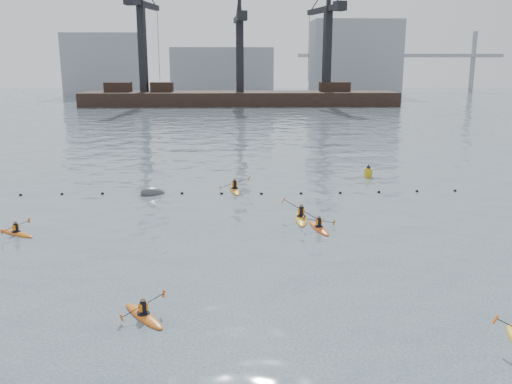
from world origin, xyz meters
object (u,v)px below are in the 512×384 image
at_px(kayaker_2, 16,233).
at_px(mooring_buoy, 153,194).
at_px(kayaker_0, 144,315).
at_px(kayaker_3, 301,217).
at_px(kayaker_4, 319,227).
at_px(nav_buoy, 368,172).
at_px(kayaker_5, 235,189).

xyz_separation_m(kayaker_2, mooring_buoy, (6.45, 9.63, -0.09)).
relative_size(kayaker_0, kayaker_3, 0.73).
relative_size(kayaker_3, mooring_buoy, 1.82).
xyz_separation_m(kayaker_3, kayaker_4, (0.81, -2.12, -0.02)).
xyz_separation_m(kayaker_2, nav_buoy, (24.20, 15.34, 0.29)).
bearing_deg(kayaker_0, kayaker_4, 16.03).
distance_m(kayaker_4, mooring_buoy, 14.54).
relative_size(kayaker_2, kayaker_5, 0.74).
xyz_separation_m(kayaker_0, kayaker_2, (-9.12, 10.83, -0.00)).
bearing_deg(nav_buoy, kayaker_2, -147.63).
height_order(kayaker_2, mooring_buoy, kayaker_2).
distance_m(kayaker_0, kayaker_5, 21.60).
xyz_separation_m(kayaker_2, kayaker_4, (17.66, 0.36, 0.01)).
distance_m(kayaker_3, nav_buoy, 14.81).
bearing_deg(kayaker_4, kayaker_0, 41.33).
distance_m(kayaker_5, nav_buoy, 12.56).
relative_size(kayaker_0, nav_buoy, 2.11).
bearing_deg(kayaker_3, kayaker_5, 122.73).
xyz_separation_m(kayaker_5, mooring_buoy, (-6.16, -0.86, -0.11)).
bearing_deg(mooring_buoy, kayaker_3, -34.50).
bearing_deg(mooring_buoy, kayaker_2, -123.81).
height_order(kayaker_3, mooring_buoy, kayaker_3).
relative_size(kayaker_0, mooring_buoy, 1.32).
bearing_deg(kayaker_2, kayaker_4, -55.35).
xyz_separation_m(kayaker_5, nav_buoy, (11.58, 4.85, 0.27)).
bearing_deg(kayaker_3, nav_buoy, 65.10).
height_order(kayaker_0, kayaker_2, kayaker_0).
bearing_deg(nav_buoy, kayaker_4, -113.59).
bearing_deg(kayaker_5, kayaker_0, -106.61).
distance_m(kayaker_0, kayaker_4, 14.08).
relative_size(kayaker_3, nav_buoy, 2.91).
bearing_deg(kayaker_2, kayaker_5, -16.77).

